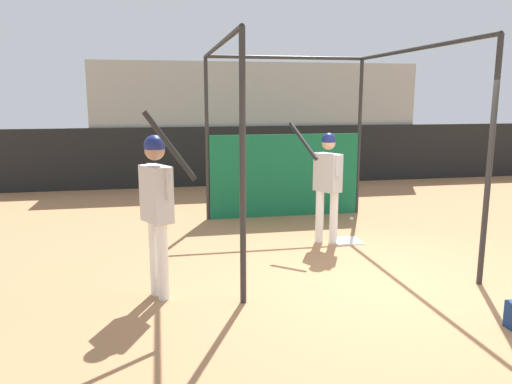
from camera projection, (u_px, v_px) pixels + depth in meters
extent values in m
plane|color=#A8754C|center=(381.00, 285.00, 6.21)|extent=(60.00, 60.00, 0.00)
cube|color=black|center=(261.00, 155.00, 13.24)|extent=(24.00, 0.12, 1.54)
cube|color=#9E9E99|center=(250.00, 121.00, 14.68)|extent=(8.70, 3.20, 3.19)
cube|color=#1E6B3D|center=(122.00, 125.00, 12.85)|extent=(0.45, 0.40, 0.10)
cube|color=#1E6B3D|center=(122.00, 116.00, 12.98)|extent=(0.45, 0.06, 0.40)
cube|color=#1E6B3D|center=(144.00, 125.00, 12.96)|extent=(0.45, 0.40, 0.10)
cube|color=#1E6B3D|center=(144.00, 115.00, 13.09)|extent=(0.45, 0.06, 0.40)
cube|color=#1E6B3D|center=(165.00, 124.00, 13.06)|extent=(0.45, 0.40, 0.10)
cube|color=#1E6B3D|center=(165.00, 115.00, 13.19)|extent=(0.45, 0.06, 0.40)
cube|color=#1E6B3D|center=(186.00, 124.00, 13.16)|extent=(0.45, 0.40, 0.10)
cube|color=#1E6B3D|center=(186.00, 115.00, 13.29)|extent=(0.45, 0.06, 0.40)
cube|color=#1E6B3D|center=(207.00, 124.00, 13.27)|extent=(0.45, 0.40, 0.10)
cube|color=#1E6B3D|center=(206.00, 115.00, 13.40)|extent=(0.45, 0.06, 0.40)
cube|color=#1E6B3D|center=(228.00, 124.00, 13.37)|extent=(0.45, 0.40, 0.10)
cube|color=#1E6B3D|center=(227.00, 115.00, 13.50)|extent=(0.45, 0.06, 0.40)
cube|color=#1E6B3D|center=(248.00, 123.00, 13.47)|extent=(0.45, 0.40, 0.10)
cube|color=#1E6B3D|center=(247.00, 115.00, 13.60)|extent=(0.45, 0.06, 0.40)
cube|color=#1E6B3D|center=(268.00, 123.00, 13.58)|extent=(0.45, 0.40, 0.10)
cube|color=#1E6B3D|center=(266.00, 115.00, 13.71)|extent=(0.45, 0.06, 0.40)
cube|color=#1E6B3D|center=(287.00, 123.00, 13.68)|extent=(0.45, 0.40, 0.10)
cube|color=#1E6B3D|center=(286.00, 114.00, 13.81)|extent=(0.45, 0.06, 0.40)
cube|color=#1E6B3D|center=(307.00, 123.00, 13.78)|extent=(0.45, 0.40, 0.10)
cube|color=#1E6B3D|center=(305.00, 114.00, 13.91)|extent=(0.45, 0.06, 0.40)
cube|color=#1E6B3D|center=(326.00, 123.00, 13.89)|extent=(0.45, 0.40, 0.10)
cube|color=#1E6B3D|center=(324.00, 114.00, 14.02)|extent=(0.45, 0.06, 0.40)
cube|color=#1E6B3D|center=(344.00, 122.00, 13.99)|extent=(0.45, 0.40, 0.10)
cube|color=#1E6B3D|center=(342.00, 114.00, 14.12)|extent=(0.45, 0.06, 0.40)
cube|color=#1E6B3D|center=(363.00, 122.00, 14.09)|extent=(0.45, 0.40, 0.10)
cube|color=#1E6B3D|center=(360.00, 114.00, 14.22)|extent=(0.45, 0.06, 0.40)
cube|color=#1E6B3D|center=(381.00, 122.00, 14.20)|extent=(0.45, 0.40, 0.10)
cube|color=#1E6B3D|center=(378.00, 114.00, 14.33)|extent=(0.45, 0.06, 0.40)
cube|color=#1E6B3D|center=(123.00, 108.00, 13.55)|extent=(0.45, 0.40, 0.10)
cube|color=#1E6B3D|center=(123.00, 100.00, 13.68)|extent=(0.45, 0.06, 0.40)
cube|color=#1E6B3D|center=(144.00, 108.00, 13.65)|extent=(0.45, 0.40, 0.10)
cube|color=#1E6B3D|center=(144.00, 100.00, 13.78)|extent=(0.45, 0.06, 0.40)
cube|color=#1E6B3D|center=(164.00, 108.00, 13.75)|extent=(0.45, 0.40, 0.10)
cube|color=#1E6B3D|center=(164.00, 100.00, 13.88)|extent=(0.45, 0.06, 0.40)
cube|color=#1E6B3D|center=(184.00, 108.00, 13.86)|extent=(0.45, 0.40, 0.10)
cube|color=#1E6B3D|center=(184.00, 100.00, 13.99)|extent=(0.45, 0.06, 0.40)
cube|color=#1E6B3D|center=(204.00, 108.00, 13.96)|extent=(0.45, 0.40, 0.10)
cube|color=#1E6B3D|center=(203.00, 100.00, 14.09)|extent=(0.45, 0.06, 0.40)
cube|color=#1E6B3D|center=(224.00, 108.00, 14.07)|extent=(0.45, 0.40, 0.10)
cube|color=#1E6B3D|center=(223.00, 100.00, 14.20)|extent=(0.45, 0.06, 0.40)
cube|color=#1E6B3D|center=(243.00, 108.00, 14.17)|extent=(0.45, 0.40, 0.10)
cube|color=#1E6B3D|center=(242.00, 100.00, 14.30)|extent=(0.45, 0.06, 0.40)
cube|color=#1E6B3D|center=(262.00, 108.00, 14.27)|extent=(0.45, 0.40, 0.10)
cube|color=#1E6B3D|center=(261.00, 100.00, 14.40)|extent=(0.45, 0.06, 0.40)
cube|color=#1E6B3D|center=(280.00, 108.00, 14.38)|extent=(0.45, 0.40, 0.10)
cube|color=#1E6B3D|center=(279.00, 100.00, 14.51)|extent=(0.45, 0.06, 0.40)
cube|color=#1E6B3D|center=(299.00, 108.00, 14.48)|extent=(0.45, 0.40, 0.10)
cube|color=#1E6B3D|center=(297.00, 100.00, 14.61)|extent=(0.45, 0.06, 0.40)
cube|color=#1E6B3D|center=(317.00, 108.00, 14.58)|extent=(0.45, 0.40, 0.10)
cube|color=#1E6B3D|center=(315.00, 100.00, 14.71)|extent=(0.45, 0.06, 0.40)
cube|color=#1E6B3D|center=(335.00, 107.00, 14.69)|extent=(0.45, 0.40, 0.10)
cube|color=#1E6B3D|center=(333.00, 99.00, 14.82)|extent=(0.45, 0.06, 0.40)
cube|color=#1E6B3D|center=(352.00, 107.00, 14.79)|extent=(0.45, 0.40, 0.10)
cube|color=#1E6B3D|center=(350.00, 99.00, 14.92)|extent=(0.45, 0.06, 0.40)
cube|color=#1E6B3D|center=(370.00, 107.00, 14.89)|extent=(0.45, 0.40, 0.10)
cube|color=#1E6B3D|center=(368.00, 99.00, 15.02)|extent=(0.45, 0.06, 0.40)
cube|color=#1E6B3D|center=(124.00, 94.00, 14.24)|extent=(0.45, 0.40, 0.10)
cube|color=#1E6B3D|center=(124.00, 85.00, 14.37)|extent=(0.45, 0.06, 0.40)
cube|color=#1E6B3D|center=(144.00, 94.00, 14.35)|extent=(0.45, 0.40, 0.10)
cube|color=#1E6B3D|center=(144.00, 86.00, 14.48)|extent=(0.45, 0.06, 0.40)
cube|color=#1E6B3D|center=(163.00, 94.00, 14.45)|extent=(0.45, 0.40, 0.10)
cube|color=#1E6B3D|center=(163.00, 86.00, 14.58)|extent=(0.45, 0.06, 0.40)
cube|color=#1E6B3D|center=(183.00, 94.00, 14.55)|extent=(0.45, 0.40, 0.10)
cube|color=#1E6B3D|center=(182.00, 86.00, 14.68)|extent=(0.45, 0.06, 0.40)
cube|color=#1E6B3D|center=(201.00, 94.00, 14.66)|extent=(0.45, 0.40, 0.10)
cube|color=#1E6B3D|center=(201.00, 86.00, 14.79)|extent=(0.45, 0.06, 0.40)
cube|color=#1E6B3D|center=(220.00, 94.00, 14.76)|extent=(0.45, 0.40, 0.10)
cube|color=#1E6B3D|center=(219.00, 86.00, 14.89)|extent=(0.45, 0.06, 0.40)
cube|color=#1E6B3D|center=(238.00, 94.00, 14.86)|extent=(0.45, 0.40, 0.10)
cube|color=#1E6B3D|center=(237.00, 86.00, 14.99)|extent=(0.45, 0.06, 0.40)
cube|color=#1E6B3D|center=(256.00, 94.00, 14.97)|extent=(0.45, 0.40, 0.10)
cube|color=#1E6B3D|center=(255.00, 86.00, 15.10)|extent=(0.45, 0.06, 0.40)
cube|color=#1E6B3D|center=(274.00, 94.00, 15.07)|extent=(0.45, 0.40, 0.10)
cube|color=#1E6B3D|center=(273.00, 86.00, 15.20)|extent=(0.45, 0.06, 0.40)
cube|color=#1E6B3D|center=(292.00, 94.00, 15.18)|extent=(0.45, 0.40, 0.10)
cube|color=#1E6B3D|center=(290.00, 86.00, 15.31)|extent=(0.45, 0.06, 0.40)
cube|color=#1E6B3D|center=(309.00, 94.00, 15.28)|extent=(0.45, 0.40, 0.10)
cube|color=#1E6B3D|center=(308.00, 86.00, 15.41)|extent=(0.45, 0.06, 0.40)
cube|color=#1E6B3D|center=(326.00, 94.00, 15.38)|extent=(0.45, 0.40, 0.10)
cube|color=#1E6B3D|center=(325.00, 86.00, 15.51)|extent=(0.45, 0.06, 0.40)
cube|color=#1E6B3D|center=(343.00, 94.00, 15.49)|extent=(0.45, 0.40, 0.10)
cube|color=#1E6B3D|center=(341.00, 86.00, 15.62)|extent=(0.45, 0.06, 0.40)
cube|color=#1E6B3D|center=(360.00, 94.00, 15.59)|extent=(0.45, 0.40, 0.10)
cube|color=#1E6B3D|center=(358.00, 86.00, 15.72)|extent=(0.45, 0.06, 0.40)
cube|color=#1E6B3D|center=(125.00, 80.00, 14.94)|extent=(0.45, 0.40, 0.10)
cube|color=#1E6B3D|center=(125.00, 73.00, 15.07)|extent=(0.45, 0.06, 0.40)
cube|color=#1E6B3D|center=(144.00, 80.00, 15.04)|extent=(0.45, 0.40, 0.10)
cube|color=#1E6B3D|center=(144.00, 73.00, 15.17)|extent=(0.45, 0.06, 0.40)
cube|color=#1E6B3D|center=(163.00, 80.00, 15.15)|extent=(0.45, 0.40, 0.10)
cube|color=#1E6B3D|center=(162.00, 73.00, 15.28)|extent=(0.45, 0.06, 0.40)
cube|color=#1E6B3D|center=(181.00, 80.00, 15.25)|extent=(0.45, 0.40, 0.10)
cube|color=#1E6B3D|center=(180.00, 73.00, 15.38)|extent=(0.45, 0.06, 0.40)
cube|color=#1E6B3D|center=(199.00, 81.00, 15.35)|extent=(0.45, 0.40, 0.10)
cube|color=#1E6B3D|center=(198.00, 73.00, 15.48)|extent=(0.45, 0.06, 0.40)
cube|color=#1E6B3D|center=(217.00, 81.00, 15.46)|extent=(0.45, 0.40, 0.10)
cube|color=#1E6B3D|center=(216.00, 73.00, 15.59)|extent=(0.45, 0.06, 0.40)
cube|color=#1E6B3D|center=(234.00, 81.00, 15.56)|extent=(0.45, 0.40, 0.10)
cube|color=#1E6B3D|center=(233.00, 73.00, 15.69)|extent=(0.45, 0.06, 0.40)
cube|color=#1E6B3D|center=(252.00, 81.00, 15.66)|extent=(0.45, 0.40, 0.10)
cube|color=#1E6B3D|center=(251.00, 74.00, 15.79)|extent=(0.45, 0.06, 0.40)
cube|color=#1E6B3D|center=(269.00, 81.00, 15.77)|extent=(0.45, 0.40, 0.10)
cube|color=#1E6B3D|center=(267.00, 74.00, 15.90)|extent=(0.45, 0.06, 0.40)
cube|color=#1E6B3D|center=(285.00, 81.00, 15.87)|extent=(0.45, 0.40, 0.10)
cube|color=#1E6B3D|center=(284.00, 74.00, 16.00)|extent=(0.45, 0.06, 0.40)
cube|color=#1E6B3D|center=(302.00, 81.00, 15.97)|extent=(0.45, 0.40, 0.10)
cube|color=#1E6B3D|center=(301.00, 74.00, 16.10)|extent=(0.45, 0.06, 0.40)
cube|color=#1E6B3D|center=(319.00, 81.00, 16.08)|extent=(0.45, 0.40, 0.10)
cube|color=#1E6B3D|center=(317.00, 74.00, 16.21)|extent=(0.45, 0.06, 0.40)
cube|color=#1E6B3D|center=(335.00, 81.00, 16.18)|extent=(0.45, 0.40, 0.10)
cube|color=#1E6B3D|center=(333.00, 74.00, 16.31)|extent=(0.45, 0.06, 0.40)
cube|color=#1E6B3D|center=(351.00, 81.00, 16.28)|extent=(0.45, 0.40, 0.10)
cube|color=#1E6B3D|center=(349.00, 74.00, 16.42)|extent=(0.45, 0.06, 0.40)
cylinder|color=#282828|center=(243.00, 172.00, 5.40)|extent=(0.07, 0.07, 3.02)
cylinder|color=#282828|center=(490.00, 164.00, 5.97)|extent=(0.07, 0.07, 3.02)
cylinder|color=#282828|center=(207.00, 140.00, 9.25)|extent=(0.07, 0.07, 3.02)
cylinder|color=#282828|center=(359.00, 138.00, 9.82)|extent=(0.07, 0.07, 3.02)
cylinder|color=#282828|center=(219.00, 45.00, 7.04)|extent=(0.06, 4.00, 0.06)
cylinder|color=#282828|center=(414.00, 49.00, 7.61)|extent=(0.06, 4.00, 0.06)
cylinder|color=#282828|center=(286.00, 58.00, 9.25)|extent=(3.00, 0.06, 0.06)
cube|color=#14663D|center=(285.00, 176.00, 9.65)|extent=(2.93, 0.03, 1.60)
cube|color=white|center=(346.00, 241.00, 8.08)|extent=(0.44, 0.44, 0.02)
cylinder|color=white|center=(334.00, 218.00, 7.90)|extent=(0.18, 0.18, 0.84)
cylinder|color=white|center=(320.00, 217.00, 7.97)|extent=(0.18, 0.18, 0.84)
cube|color=#B7B7B7|center=(328.00, 173.00, 7.80)|extent=(0.40, 0.48, 0.60)
sphere|color=tan|center=(329.00, 143.00, 7.71)|extent=(0.21, 0.21, 0.21)
sphere|color=navy|center=(329.00, 140.00, 7.71)|extent=(0.22, 0.22, 0.22)
cylinder|color=#B7B7B7|center=(337.00, 166.00, 7.58)|extent=(0.09, 0.09, 0.33)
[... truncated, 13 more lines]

